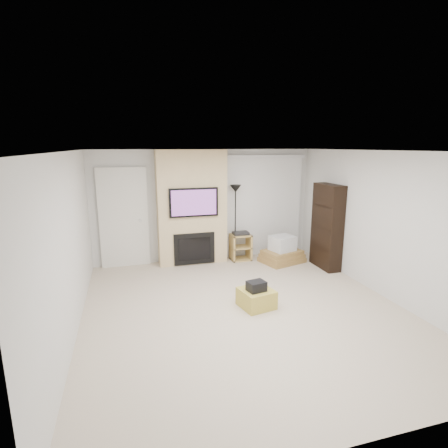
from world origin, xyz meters
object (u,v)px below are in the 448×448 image
object	(u,v)px
ottoman	(256,298)
floor_lamp	(235,201)
box_stack	(282,252)
av_stand	(241,245)
bookshelf	(327,227)

from	to	relation	value
ottoman	floor_lamp	distance (m)	2.78
ottoman	box_stack	bearing A→B (deg)	55.03
ottoman	floor_lamp	size ratio (longest dim) A/B	0.29
floor_lamp	av_stand	size ratio (longest dim) A/B	2.61
ottoman	floor_lamp	bearing A→B (deg)	80.31
ottoman	box_stack	distance (m)	2.40
floor_lamp	bookshelf	distance (m)	2.06
floor_lamp	av_stand	world-z (taller)	floor_lamp
bookshelf	box_stack	bearing A→B (deg)	143.04
floor_lamp	box_stack	distance (m)	1.56
bookshelf	ottoman	bearing A→B (deg)	-146.58
floor_lamp	av_stand	distance (m)	1.02
av_stand	bookshelf	distance (m)	1.95
ottoman	box_stack	xyz separation A→B (m)	(1.37, 1.97, 0.08)
av_stand	box_stack	bearing A→B (deg)	-25.85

